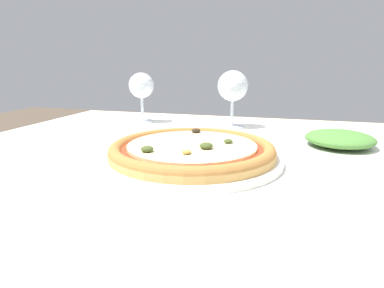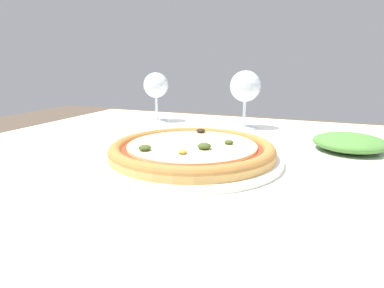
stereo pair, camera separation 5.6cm
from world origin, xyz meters
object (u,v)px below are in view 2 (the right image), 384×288
Objects in this scene: wine_glass_far_left at (245,88)px; wine_glass_far_right at (156,87)px; pizza_plate at (192,151)px; dining_table at (267,215)px; side_plate at (349,147)px.

wine_glass_far_left is 0.26m from wine_glass_far_right.
wine_glass_far_left is (0.02, 0.32, 0.09)m from pizza_plate.
wine_glass_far_right is (-0.38, 0.31, 0.19)m from dining_table.
wine_glass_far_left is (-0.11, 0.31, 0.19)m from dining_table.
dining_table is 9.28× the size of wine_glass_far_right.
side_plate reaches higher than dining_table.
pizza_plate is at bearing -53.49° from wine_glass_far_right.
wine_glass_far_right reaches higher than dining_table.
wine_glass_far_right is at bearing 178.70° from wine_glass_far_left.
side_plate is at bearing -37.59° from wine_glass_far_left.
wine_glass_far_right is at bearing 140.11° from dining_table.
dining_table is at bearing 5.38° from pizza_plate.
pizza_plate is 0.42m from wine_glass_far_right.
wine_glass_far_left is 0.31m from side_plate.
dining_table is 0.20m from side_plate.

